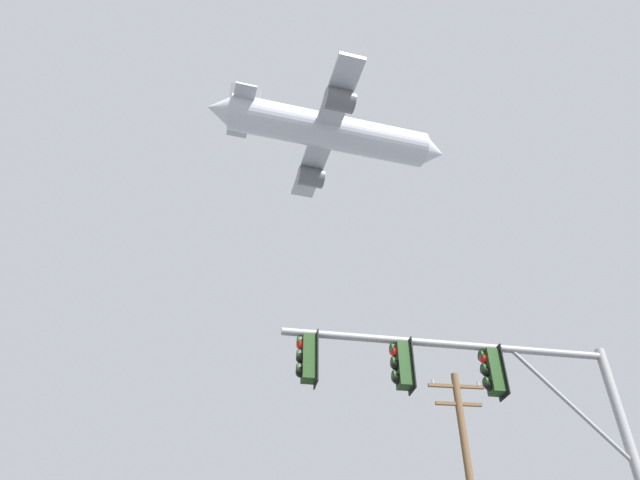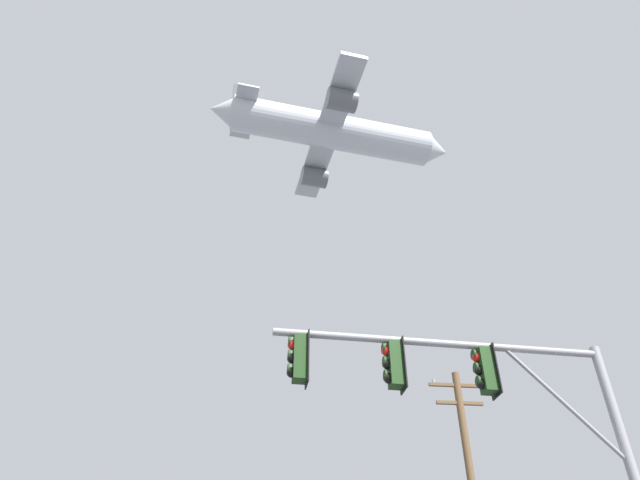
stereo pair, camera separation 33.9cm
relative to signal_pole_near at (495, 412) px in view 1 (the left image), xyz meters
The scene contains 2 objects.
signal_pole_near is the anchor object (origin of this frame).
airplane 40.34m from the signal_pole_near, 89.60° to the left, with size 21.25×16.41×5.78m.
Camera 1 is at (-1.12, -3.58, 1.37)m, focal length 32.05 mm.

